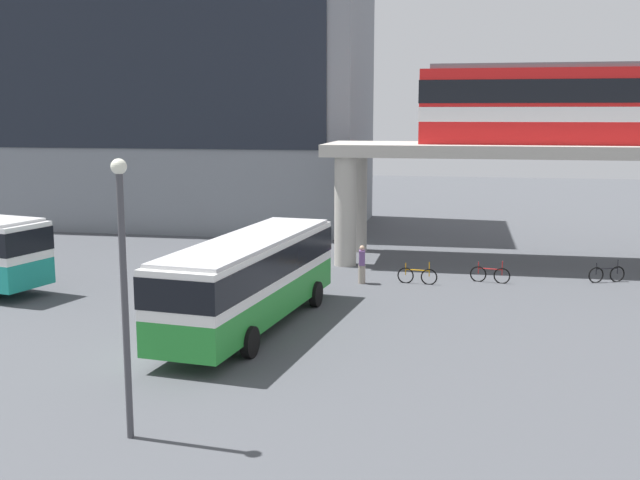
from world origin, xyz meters
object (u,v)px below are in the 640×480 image
object	(u,v)px
bus_main	(251,273)
bicycle_black	(607,274)
bicycle_red	(490,275)
pedestrian_waiting_near_stop	(362,266)
station_building	(163,77)
bicycle_orange	(417,276)

from	to	relation	value
bus_main	bicycle_black	bearing A→B (deg)	36.29
bicycle_red	pedestrian_waiting_near_stop	world-z (taller)	pedestrian_waiting_near_stop
pedestrian_waiting_near_stop	bus_main	bearing A→B (deg)	-110.51
bicycle_red	station_building	bearing A→B (deg)	144.34
bicycle_orange	bicycle_red	size ratio (longest dim) A/B	1.01
bicycle_orange	pedestrian_waiting_near_stop	world-z (taller)	pedestrian_waiting_near_stop
bicycle_black	bicycle_orange	world-z (taller)	same
bicycle_black	pedestrian_waiting_near_stop	bearing A→B (deg)	-167.93
station_building	bicycle_red	world-z (taller)	station_building
bicycle_red	pedestrian_waiting_near_stop	distance (m)	5.78
bicycle_orange	bus_main	bearing A→B (deg)	-123.32
bus_main	bicycle_orange	world-z (taller)	bus_main
bus_main	pedestrian_waiting_near_stop	bearing A→B (deg)	69.49
bicycle_black	pedestrian_waiting_near_stop	world-z (taller)	pedestrian_waiting_near_stop
bicycle_black	pedestrian_waiting_near_stop	distance (m)	11.03
station_building	bicycle_red	bearing A→B (deg)	-35.66
bus_main	bicycle_black	xyz separation A→B (m)	(13.67, 10.04, -1.63)
station_building	bicycle_black	size ratio (longest dim) A/B	16.31
bicycle_black	bicycle_red	bearing A→B (deg)	-168.35
bicycle_black	bicycle_red	distance (m)	5.26
bicycle_black	bicycle_red	xyz separation A→B (m)	(-5.15, -1.06, 0.00)
station_building	bicycle_orange	size ratio (longest dim) A/B	15.33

